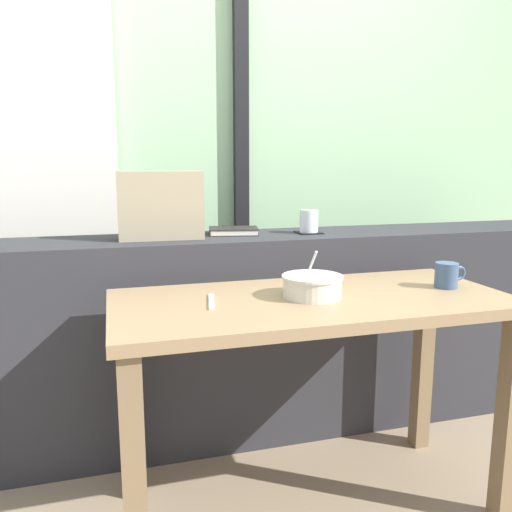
# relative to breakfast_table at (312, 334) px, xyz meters

# --- Properties ---
(ground) EXTENTS (8.00, 8.00, 0.00)m
(ground) POSITION_rel_breakfast_table_xyz_m (0.01, 0.00, -0.60)
(ground) COLOR gray
(outdoor_backdrop) EXTENTS (4.80, 0.08, 2.80)m
(outdoor_backdrop) POSITION_rel_breakfast_table_xyz_m (0.01, 1.19, 0.80)
(outdoor_backdrop) COLOR #9EC699
(outdoor_backdrop) RESTS_ON ground
(curtain_left_panel) EXTENTS (0.56, 0.06, 2.50)m
(curtain_left_panel) POSITION_rel_breakfast_table_xyz_m (-0.83, 1.09, 0.65)
(curtain_left_panel) COLOR silver
(curtain_left_panel) RESTS_ON ground
(window_divider_post) EXTENTS (0.07, 0.05, 2.60)m
(window_divider_post) POSITION_rel_breakfast_table_xyz_m (0.06, 1.12, 0.70)
(window_divider_post) COLOR black
(window_divider_post) RESTS_ON ground
(dark_console_ledge) EXTENTS (2.80, 0.37, 0.85)m
(dark_console_ledge) POSITION_rel_breakfast_table_xyz_m (0.01, 0.55, -0.18)
(dark_console_ledge) COLOR #2D2D33
(dark_console_ledge) RESTS_ON ground
(breakfast_table) EXTENTS (1.25, 0.56, 0.73)m
(breakfast_table) POSITION_rel_breakfast_table_xyz_m (0.00, 0.00, 0.00)
(breakfast_table) COLOR #826849
(breakfast_table) RESTS_ON ground
(coaster_square) EXTENTS (0.10, 0.10, 0.00)m
(coaster_square) POSITION_rel_breakfast_table_xyz_m (0.20, 0.54, 0.25)
(coaster_square) COLOR black
(coaster_square) RESTS_ON dark_console_ledge
(juice_glass) EXTENTS (0.08, 0.08, 0.09)m
(juice_glass) POSITION_rel_breakfast_table_xyz_m (0.20, 0.54, 0.29)
(juice_glass) COLOR white
(juice_glass) RESTS_ON coaster_square
(closed_book) EXTENTS (0.22, 0.18, 0.03)m
(closed_book) POSITION_rel_breakfast_table_xyz_m (-0.11, 0.60, 0.26)
(closed_book) COLOR black
(closed_book) RESTS_ON dark_console_ledge
(throw_pillow) EXTENTS (0.33, 0.15, 0.26)m
(throw_pillow) POSITION_rel_breakfast_table_xyz_m (-0.41, 0.55, 0.38)
(throw_pillow) COLOR tan
(throw_pillow) RESTS_ON dark_console_ledge
(soup_bowl) EXTENTS (0.19, 0.19, 0.15)m
(soup_bowl) POSITION_rel_breakfast_table_xyz_m (-0.00, -0.00, 0.16)
(soup_bowl) COLOR silver
(soup_bowl) RESTS_ON breakfast_table
(fork_utensil) EXTENTS (0.05, 0.17, 0.01)m
(fork_utensil) POSITION_rel_breakfast_table_xyz_m (-0.32, 0.02, 0.12)
(fork_utensil) COLOR silver
(fork_utensil) RESTS_ON breakfast_table
(ceramic_mug) EXTENTS (0.11, 0.08, 0.08)m
(ceramic_mug) POSITION_rel_breakfast_table_xyz_m (0.48, -0.00, 0.16)
(ceramic_mug) COLOR #3D567A
(ceramic_mug) RESTS_ON breakfast_table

